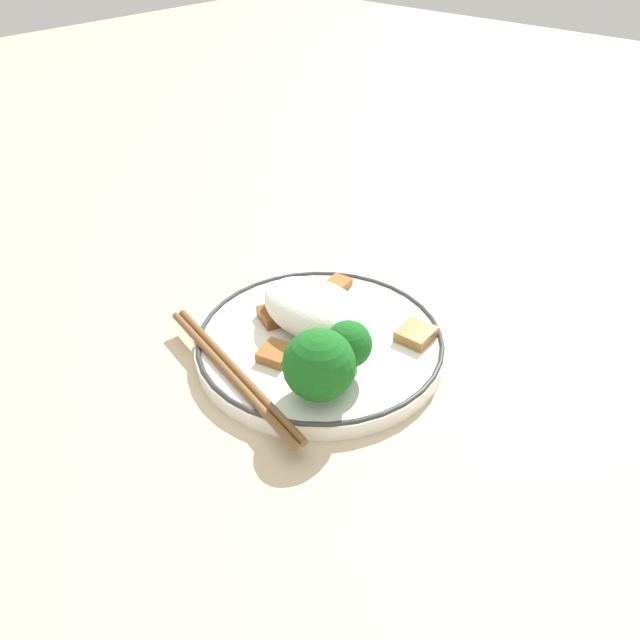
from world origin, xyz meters
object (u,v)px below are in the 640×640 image
at_px(broccoli_back_center, 348,346).
at_px(broccoli_back_left, 319,365).
at_px(chopsticks, 232,371).
at_px(plate, 320,342).

bearing_deg(broccoli_back_center, broccoli_back_left, -89.06).
bearing_deg(chopsticks, broccoli_back_left, 22.20).
bearing_deg(plate, broccoli_back_center, -22.96).
xyz_separation_m(broccoli_back_left, chopsticks, (-0.07, -0.03, -0.03)).
distance_m(broccoli_back_left, chopsticks, 0.08).
bearing_deg(broccoli_back_left, broccoli_back_center, 90.94).
relative_size(plate, broccoli_back_center, 4.52).
distance_m(plate, chopsticks, 0.09).
height_order(broccoli_back_center, chopsticks, broccoli_back_center).
bearing_deg(broccoli_back_left, plate, 130.76).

